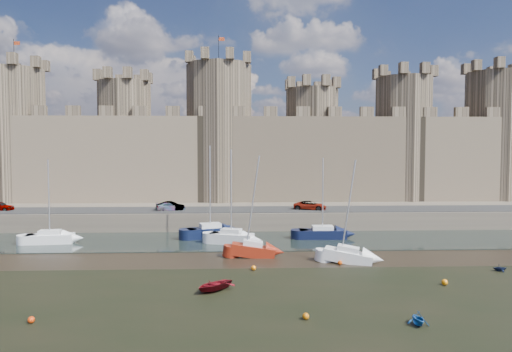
{
  "coord_description": "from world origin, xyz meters",
  "views": [
    {
      "loc": [
        5.16,
        -30.33,
        10.69
      ],
      "look_at": [
        7.28,
        22.0,
        7.94
      ],
      "focal_mm": 32.0,
      "sensor_mm": 36.0,
      "label": 1
    }
  ],
  "objects_px": {
    "car_0": "(0,206)",
    "sailboat_1": "(210,231)",
    "sailboat_4": "(253,249)",
    "car_2": "(171,207)",
    "car_3": "(310,206)",
    "sailboat_2": "(231,237)",
    "sailboat_3": "(322,233)",
    "sailboat_5": "(348,255)",
    "car_1": "(171,206)",
    "sailboat_0": "(50,237)"
  },
  "relations": [
    {
      "from": "car_1",
      "to": "sailboat_2",
      "type": "xyz_separation_m",
      "value": [
        8.66,
        -11.6,
        -2.28
      ]
    },
    {
      "from": "sailboat_0",
      "to": "sailboat_4",
      "type": "xyz_separation_m",
      "value": [
        23.42,
        -7.41,
        -0.01
      ]
    },
    {
      "from": "car_1",
      "to": "car_3",
      "type": "distance_m",
      "value": 19.66
    },
    {
      "from": "car_1",
      "to": "car_3",
      "type": "relative_size",
      "value": 0.84
    },
    {
      "from": "car_1",
      "to": "sailboat_5",
      "type": "height_order",
      "value": "sailboat_5"
    },
    {
      "from": "sailboat_2",
      "to": "sailboat_3",
      "type": "relative_size",
      "value": 1.1
    },
    {
      "from": "sailboat_4",
      "to": "car_3",
      "type": "bearing_deg",
      "value": 66.59
    },
    {
      "from": "car_1",
      "to": "sailboat_0",
      "type": "relative_size",
      "value": 0.4
    },
    {
      "from": "car_1",
      "to": "car_3",
      "type": "height_order",
      "value": "car_3"
    },
    {
      "from": "sailboat_1",
      "to": "sailboat_4",
      "type": "height_order",
      "value": "sailboat_1"
    },
    {
      "from": "sailboat_2",
      "to": "sailboat_3",
      "type": "bearing_deg",
      "value": 31.73
    },
    {
      "from": "car_0",
      "to": "car_2",
      "type": "height_order",
      "value": "car_0"
    },
    {
      "from": "car_0",
      "to": "car_3",
      "type": "height_order",
      "value": "car_0"
    },
    {
      "from": "car_2",
      "to": "sailboat_4",
      "type": "bearing_deg",
      "value": -163.06
    },
    {
      "from": "sailboat_2",
      "to": "sailboat_1",
      "type": "bearing_deg",
      "value": 142.1
    },
    {
      "from": "car_3",
      "to": "sailboat_4",
      "type": "xyz_separation_m",
      "value": [
        -8.69,
        -17.7,
        -2.38
      ]
    },
    {
      "from": "car_0",
      "to": "car_1",
      "type": "bearing_deg",
      "value": -83.16
    },
    {
      "from": "sailboat_2",
      "to": "sailboat_5",
      "type": "distance_m",
      "value": 14.66
    },
    {
      "from": "sailboat_3",
      "to": "sailboat_5",
      "type": "xyz_separation_m",
      "value": [
        0.27,
        -11.95,
        -0.05
      ]
    },
    {
      "from": "car_0",
      "to": "car_1",
      "type": "xyz_separation_m",
      "value": [
        23.81,
        -0.62,
        -0.02
      ]
    },
    {
      "from": "car_1",
      "to": "car_2",
      "type": "bearing_deg",
      "value": -152.93
    },
    {
      "from": "sailboat_0",
      "to": "car_1",
      "type": "bearing_deg",
      "value": 33.82
    },
    {
      "from": "sailboat_1",
      "to": "sailboat_5",
      "type": "height_order",
      "value": "sailboat_1"
    },
    {
      "from": "car_1",
      "to": "sailboat_3",
      "type": "height_order",
      "value": "sailboat_3"
    },
    {
      "from": "sailboat_3",
      "to": "sailboat_1",
      "type": "bearing_deg",
      "value": 177.38
    },
    {
      "from": "car_0",
      "to": "sailboat_4",
      "type": "height_order",
      "value": "sailboat_4"
    },
    {
      "from": "car_0",
      "to": "sailboat_5",
      "type": "height_order",
      "value": "sailboat_5"
    },
    {
      "from": "sailboat_3",
      "to": "sailboat_2",
      "type": "bearing_deg",
      "value": -164.09
    },
    {
      "from": "sailboat_1",
      "to": "sailboat_5",
      "type": "relative_size",
      "value": 1.14
    },
    {
      "from": "sailboat_4",
      "to": "sailboat_3",
      "type": "bearing_deg",
      "value": 48.59
    },
    {
      "from": "sailboat_1",
      "to": "sailboat_4",
      "type": "xyz_separation_m",
      "value": [
        4.96,
        -10.23,
        -0.11
      ]
    },
    {
      "from": "car_0",
      "to": "sailboat_1",
      "type": "height_order",
      "value": "sailboat_1"
    },
    {
      "from": "sailboat_2",
      "to": "sailboat_3",
      "type": "xyz_separation_m",
      "value": [
        11.18,
        2.78,
        -0.08
      ]
    },
    {
      "from": "car_0",
      "to": "car_3",
      "type": "relative_size",
      "value": 0.83
    },
    {
      "from": "car_0",
      "to": "sailboat_1",
      "type": "distance_m",
      "value": 31.04
    },
    {
      "from": "car_2",
      "to": "sailboat_4",
      "type": "height_order",
      "value": "sailboat_4"
    },
    {
      "from": "sailboat_5",
      "to": "car_3",
      "type": "bearing_deg",
      "value": 109.61
    },
    {
      "from": "car_1",
      "to": "sailboat_0",
      "type": "distance_m",
      "value": 16.49
    },
    {
      "from": "car_0",
      "to": "car_3",
      "type": "bearing_deg",
      "value": -82.81
    },
    {
      "from": "car_2",
      "to": "sailboat_5",
      "type": "bearing_deg",
      "value": -150.35
    },
    {
      "from": "car_3",
      "to": "sailboat_1",
      "type": "xyz_separation_m",
      "value": [
        -13.65,
        -7.46,
        -2.27
      ]
    },
    {
      "from": "car_2",
      "to": "sailboat_1",
      "type": "height_order",
      "value": "sailboat_1"
    },
    {
      "from": "sailboat_1",
      "to": "sailboat_4",
      "type": "distance_m",
      "value": 11.37
    },
    {
      "from": "sailboat_0",
      "to": "sailboat_2",
      "type": "height_order",
      "value": "sailboat_2"
    },
    {
      "from": "sailboat_4",
      "to": "car_2",
      "type": "bearing_deg",
      "value": 124.31
    },
    {
      "from": "car_2",
      "to": "sailboat_3",
      "type": "bearing_deg",
      "value": -128.15
    },
    {
      "from": "car_0",
      "to": "sailboat_3",
      "type": "bearing_deg",
      "value": -93.86
    },
    {
      "from": "car_3",
      "to": "sailboat_5",
      "type": "xyz_separation_m",
      "value": [
        0.45,
        -20.51,
        -2.42
      ]
    },
    {
      "from": "car_3",
      "to": "sailboat_3",
      "type": "height_order",
      "value": "sailboat_3"
    },
    {
      "from": "car_3",
      "to": "sailboat_4",
      "type": "distance_m",
      "value": 19.86
    }
  ]
}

